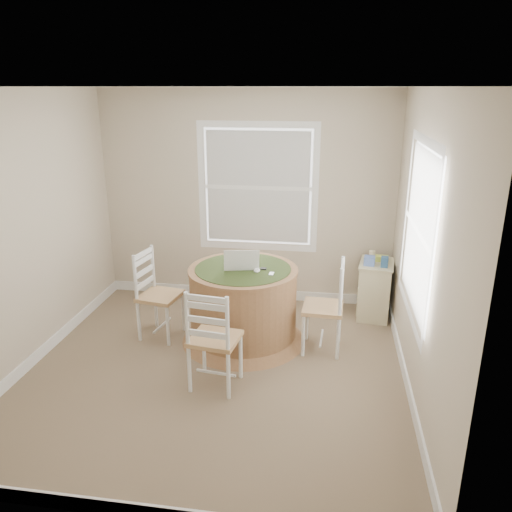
# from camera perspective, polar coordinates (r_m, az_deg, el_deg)

# --- Properties ---
(room) EXTENTS (3.64, 3.64, 2.64)m
(room) POSITION_cam_1_polar(r_m,az_deg,el_deg) (4.55, -2.57, 2.14)
(room) COLOR #765E4B
(room) RESTS_ON ground
(round_table) EXTENTS (1.32, 1.32, 0.82)m
(round_table) POSITION_cam_1_polar(r_m,az_deg,el_deg) (5.30, -1.46, -5.23)
(round_table) COLOR #936642
(round_table) RESTS_ON ground
(chair_left) EXTENTS (0.46, 0.48, 0.95)m
(chair_left) POSITION_cam_1_polar(r_m,az_deg,el_deg) (5.47, -10.90, -4.45)
(chair_left) COLOR white
(chair_left) RESTS_ON ground
(chair_near) EXTENTS (0.47, 0.45, 0.95)m
(chair_near) POSITION_cam_1_polar(r_m,az_deg,el_deg) (4.52, -4.72, -9.35)
(chair_near) COLOR white
(chair_near) RESTS_ON ground
(chair_right) EXTENTS (0.42, 0.44, 0.95)m
(chair_right) POSITION_cam_1_polar(r_m,az_deg,el_deg) (5.15, 7.65, -5.80)
(chair_right) COLOR white
(chair_right) RESTS_ON ground
(laptop) EXTENTS (0.42, 0.38, 0.25)m
(laptop) POSITION_cam_1_polar(r_m,az_deg,el_deg) (5.16, -1.70, -1.04)
(laptop) COLOR white
(laptop) RESTS_ON round_table
(mouse) EXTENTS (0.07, 0.11, 0.04)m
(mouse) POSITION_cam_1_polar(r_m,az_deg,el_deg) (5.07, 0.10, -1.67)
(mouse) COLOR white
(mouse) RESTS_ON round_table
(phone) EXTENTS (0.05, 0.09, 0.02)m
(phone) POSITION_cam_1_polar(r_m,az_deg,el_deg) (5.01, 1.78, -2.08)
(phone) COLOR #B7BABF
(phone) RESTS_ON round_table
(keys) EXTENTS (0.06, 0.05, 0.02)m
(keys) POSITION_cam_1_polar(r_m,az_deg,el_deg) (5.13, 0.86, -1.52)
(keys) COLOR black
(keys) RESTS_ON round_table
(corner_chest) EXTENTS (0.45, 0.56, 0.68)m
(corner_chest) POSITION_cam_1_polar(r_m,az_deg,el_deg) (6.04, 13.41, -3.76)
(corner_chest) COLOR beige
(corner_chest) RESTS_ON ground
(tissue_box) EXTENTS (0.13, 0.13, 0.10)m
(tissue_box) POSITION_cam_1_polar(r_m,az_deg,el_deg) (5.83, 12.94, -0.50)
(tissue_box) COLOR #6082DB
(tissue_box) RESTS_ON corner_chest
(box_yellow) EXTENTS (0.16, 0.12, 0.06)m
(box_yellow) POSITION_cam_1_polar(r_m,az_deg,el_deg) (5.98, 14.10, -0.30)
(box_yellow) COLOR #CFE250
(box_yellow) RESTS_ON corner_chest
(box_blue) EXTENTS (0.09, 0.09, 0.12)m
(box_blue) POSITION_cam_1_polar(r_m,az_deg,el_deg) (5.80, 14.38, -0.60)
(box_blue) COLOR #2D5989
(box_blue) RESTS_ON corner_chest
(cup_cream) EXTENTS (0.07, 0.07, 0.09)m
(cup_cream) POSITION_cam_1_polar(r_m,az_deg,el_deg) (6.04, 13.20, 0.13)
(cup_cream) COLOR beige
(cup_cream) RESTS_ON corner_chest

